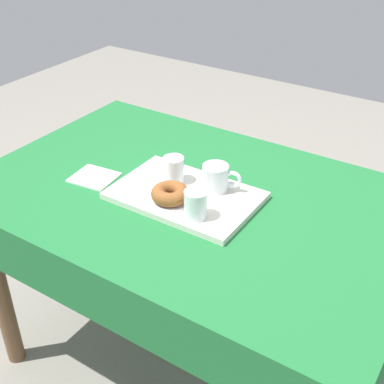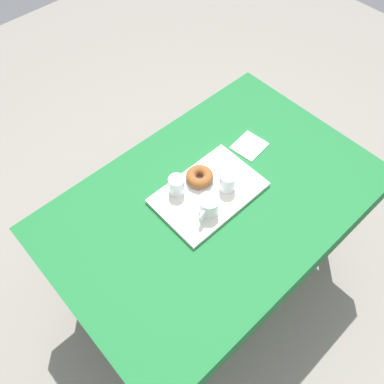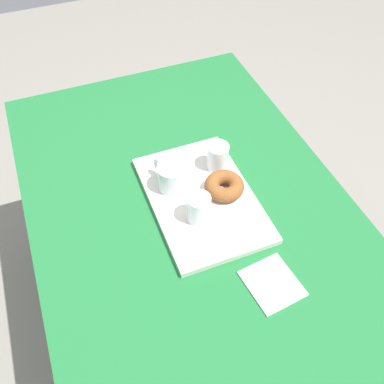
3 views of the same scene
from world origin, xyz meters
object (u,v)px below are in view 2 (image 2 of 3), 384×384
(tea_mug_left, at_px, (209,206))
(donut_plate_left, at_px, (199,180))
(water_glass_far, at_px, (228,183))
(serving_tray, at_px, (208,193))
(water_glass_near, at_px, (177,186))
(sugar_donut_left, at_px, (200,177))
(dining_table, at_px, (214,212))
(paper_napkin, at_px, (249,146))

(tea_mug_left, height_order, donut_plate_left, tea_mug_left)
(water_glass_far, xyz_separation_m, donut_plate_left, (-0.06, 0.10, -0.03))
(serving_tray, xyz_separation_m, water_glass_near, (-0.09, 0.09, 0.05))
(donut_plate_left, xyz_separation_m, sugar_donut_left, (0.00, 0.00, 0.02))
(water_glass_near, distance_m, sugar_donut_left, 0.11)
(tea_mug_left, relative_size, donut_plate_left, 0.99)
(dining_table, xyz_separation_m, serving_tray, (-0.00, 0.04, 0.11))
(sugar_donut_left, bearing_deg, donut_plate_left, 0.00)
(water_glass_near, distance_m, paper_napkin, 0.41)
(serving_tray, relative_size, donut_plate_left, 3.63)
(paper_napkin, bearing_deg, serving_tray, -169.02)
(donut_plate_left, bearing_deg, sugar_donut_left, 0.00)
(dining_table, height_order, donut_plate_left, donut_plate_left)
(donut_plate_left, relative_size, paper_napkin, 0.88)
(water_glass_near, bearing_deg, dining_table, -53.16)
(water_glass_far, height_order, sugar_donut_left, water_glass_far)
(tea_mug_left, height_order, water_glass_near, water_glass_near)
(dining_table, relative_size, water_glass_far, 16.43)
(donut_plate_left, height_order, sugar_donut_left, sugar_donut_left)
(water_glass_near, bearing_deg, paper_napkin, -3.81)
(serving_tray, height_order, donut_plate_left, donut_plate_left)
(water_glass_far, bearing_deg, dining_table, 178.78)
(water_glass_far, bearing_deg, water_glass_near, 141.78)
(dining_table, relative_size, paper_napkin, 10.07)
(serving_tray, distance_m, tea_mug_left, 0.10)
(water_glass_far, bearing_deg, serving_tray, 151.34)
(sugar_donut_left, distance_m, paper_napkin, 0.31)
(serving_tray, distance_m, water_glass_far, 0.09)
(serving_tray, distance_m, paper_napkin, 0.32)
(water_glass_far, bearing_deg, donut_plate_left, 119.42)
(water_glass_near, xyz_separation_m, sugar_donut_left, (0.10, -0.02, -0.01))
(water_glass_near, distance_m, donut_plate_left, 0.11)
(tea_mug_left, xyz_separation_m, water_glass_far, (0.13, 0.03, -0.00))
(dining_table, distance_m, tea_mug_left, 0.17)
(serving_tray, bearing_deg, donut_plate_left, 79.09)
(serving_tray, height_order, tea_mug_left, tea_mug_left)
(water_glass_near, bearing_deg, serving_tray, -44.27)
(donut_plate_left, bearing_deg, serving_tray, -100.91)
(sugar_donut_left, relative_size, paper_napkin, 0.84)
(paper_napkin, bearing_deg, water_glass_far, -157.87)
(dining_table, distance_m, serving_tray, 0.11)
(tea_mug_left, bearing_deg, dining_table, 24.32)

